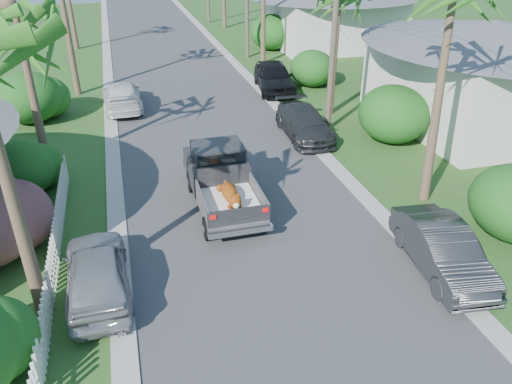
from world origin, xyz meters
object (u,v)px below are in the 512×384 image
object	(u,v)px
parked_car_rn	(442,250)
parked_car_rm	(304,123)
pickup_truck	(220,176)
parked_car_rf	(274,77)
parked_car_lf	(122,96)
parked_car_ln	(97,272)
house_right_near	(484,78)
utility_pole_b	(334,30)
palm_l_b	(13,6)
house_right_far	(333,18)

from	to	relation	value
parked_car_rn	parked_car_rm	bearing A→B (deg)	97.51
pickup_truck	parked_car_rf	world-z (taller)	pickup_truck
pickup_truck	parked_car_lf	bearing A→B (deg)	104.54
parked_car_rf	parked_car_ln	size ratio (longest dim) A/B	1.19
parked_car_rf	parked_car_lf	distance (m)	8.65
house_right_near	utility_pole_b	size ratio (longest dim) A/B	1.00
pickup_truck	utility_pole_b	xyz separation A→B (m)	(6.30, 5.45, 3.59)
parked_car_rf	parked_car_rm	bearing A→B (deg)	-88.73
parked_car_rm	parked_car_ln	distance (m)	12.68
parked_car_rf	utility_pole_b	bearing A→B (deg)	-77.25
palm_l_b	house_right_far	distance (m)	27.06
pickup_truck	house_right_far	size ratio (longest dim) A/B	0.57
parked_car_rn	palm_l_b	xyz separation A→B (m)	(-11.21, 9.95, 5.47)
parked_car_rn	palm_l_b	distance (m)	15.96
house_right_far	utility_pole_b	size ratio (longest dim) A/B	1.00
palm_l_b	house_right_far	xyz separation A→B (m)	(19.80, 18.00, -4.03)
parked_car_rm	palm_l_b	xyz separation A→B (m)	(-11.01, -0.45, 5.49)
parked_car_rf	utility_pole_b	world-z (taller)	utility_pole_b
pickup_truck	parked_car_rf	distance (m)	13.35
parked_car_rm	parked_car_rn	bearing A→B (deg)	-86.58
parked_car_rf	house_right_near	xyz separation A→B (m)	(8.00, -7.62, 1.40)
house_right_near	parked_car_ln	bearing A→B (deg)	-154.64
utility_pole_b	parked_car_lf	bearing A→B (deg)	148.13
parked_car_ln	utility_pole_b	distance (m)	14.60
parked_car_lf	parked_car_rm	bearing A→B (deg)	141.12
parked_car_lf	utility_pole_b	bearing A→B (deg)	148.02
parked_car_rm	utility_pole_b	distance (m)	4.22
parked_car_rm	house_right_far	size ratio (longest dim) A/B	0.50
parked_car_rf	palm_l_b	world-z (taller)	palm_l_b
pickup_truck	parked_car_ln	xyz separation A→B (m)	(-4.12, -3.99, -0.32)
parked_car_lf	palm_l_b	xyz separation A→B (m)	(-3.20, -6.72, 5.46)
house_right_near	house_right_far	distance (m)	18.00
parked_car_ln	pickup_truck	bearing A→B (deg)	-138.19
parked_car_rm	house_right_near	size ratio (longest dim) A/B	0.50
parked_car_ln	house_right_near	world-z (taller)	house_right_near
parked_car_ln	palm_l_b	xyz separation A→B (m)	(-1.98, 8.45, 5.46)
parked_car_rf	palm_l_b	xyz separation A→B (m)	(-11.80, -7.62, 5.33)
pickup_truck	parked_car_rn	xyz separation A→B (m)	(5.12, -5.50, -0.34)
parked_car_rf	pickup_truck	bearing A→B (deg)	-107.71
house_right_near	utility_pole_b	world-z (taller)	utility_pole_b
house_right_far	parked_car_rf	bearing A→B (deg)	-127.61
house_right_near	palm_l_b	bearing A→B (deg)	180.00
parked_car_rf	parked_car_lf	bearing A→B (deg)	-166.47
house_right_near	pickup_truck	bearing A→B (deg)	-161.99
pickup_truck	utility_pole_b	bearing A→B (deg)	40.87
parked_car_ln	house_right_far	bearing A→B (deg)	-126.28
palm_l_b	house_right_near	xyz separation A→B (m)	(19.80, 0.00, -3.93)
pickup_truck	parked_car_ln	bearing A→B (deg)	-135.88
parked_car_ln	house_right_far	xyz separation A→B (m)	(17.82, 26.45, 1.43)
parked_car_lf	palm_l_b	world-z (taller)	palm_l_b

